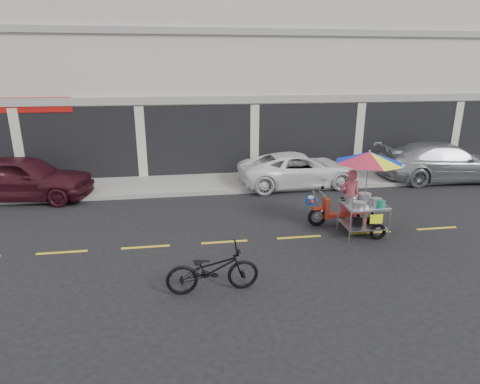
{
  "coord_description": "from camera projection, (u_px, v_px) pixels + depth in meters",
  "views": [
    {
      "loc": [
        -3.05,
        -9.46,
        4.34
      ],
      "look_at": [
        -1.5,
        0.6,
        1.15
      ],
      "focal_mm": 30.0,
      "sensor_mm": 36.0,
      "label": 1
    }
  ],
  "objects": [
    {
      "name": "shophouse_block",
      "position": [
        295.0,
        69.0,
        19.79
      ],
      "size": [
        36.0,
        8.11,
        10.4
      ],
      "color": "beige",
      "rests_on": "ground"
    },
    {
      "name": "sidewalk",
      "position": [
        259.0,
        180.0,
        15.82
      ],
      "size": [
        45.0,
        3.0,
        0.15
      ],
      "primitive_type": "cube",
      "color": "gray",
      "rests_on": "ground"
    },
    {
      "name": "silver_pickup",
      "position": [
        444.0,
        162.0,
        15.8
      ],
      "size": [
        5.25,
        2.38,
        1.49
      ],
      "primitive_type": "imported",
      "rotation": [
        0.0,
        0.0,
        1.51
      ],
      "color": "#97999E",
      "rests_on": "ground"
    },
    {
      "name": "maroon_sedan",
      "position": [
        23.0,
        178.0,
        13.48
      ],
      "size": [
        4.7,
        2.43,
        1.53
      ],
      "primitive_type": "imported",
      "rotation": [
        0.0,
        0.0,
        1.43
      ],
      "color": "#38101A",
      "rests_on": "ground"
    },
    {
      "name": "food_vendor_rig",
      "position": [
        360.0,
        180.0,
        10.69
      ],
      "size": [
        2.28,
        1.87,
        2.31
      ],
      "rotation": [
        0.0,
        0.0,
        -0.03
      ],
      "color": "black",
      "rests_on": "ground"
    },
    {
      "name": "white_pickup",
      "position": [
        299.0,
        170.0,
        15.11
      ],
      "size": [
        4.61,
        2.29,
        1.26
      ],
      "primitive_type": "imported",
      "rotation": [
        0.0,
        0.0,
        1.62
      ],
      "color": "white",
      "rests_on": "ground"
    },
    {
      "name": "ground",
      "position": [
        299.0,
        237.0,
        10.66
      ],
      "size": [
        90.0,
        90.0,
        0.0
      ],
      "primitive_type": "plane",
      "color": "black"
    },
    {
      "name": "centerline",
      "position": [
        299.0,
        237.0,
        10.66
      ],
      "size": [
        42.0,
        0.1,
        0.01
      ],
      "primitive_type": "cube",
      "color": "gold",
      "rests_on": "ground"
    },
    {
      "name": "near_bicycle",
      "position": [
        213.0,
        269.0,
        7.97
      ],
      "size": [
        1.88,
        0.72,
        0.98
      ],
      "primitive_type": "imported",
      "rotation": [
        0.0,
        0.0,
        1.61
      ],
      "color": "black",
      "rests_on": "ground"
    }
  ]
}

